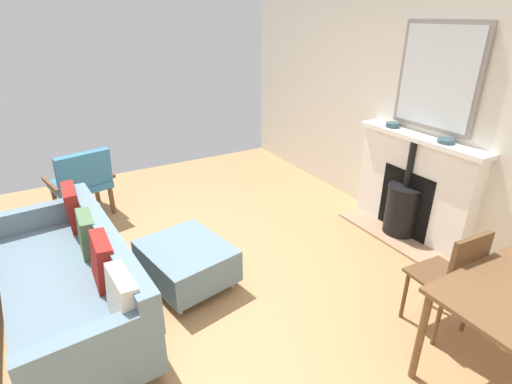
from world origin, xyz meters
name	(u,v)px	position (x,y,z in m)	size (l,w,h in m)	color
ground_plane	(187,284)	(0.00, 0.00, 0.00)	(5.31, 6.17, 0.01)	#A87A4C
wall_left	(411,104)	(-2.65, 0.00, 1.37)	(0.12, 6.17, 2.75)	silver
fireplace	(410,192)	(-2.47, 0.33, 0.50)	(0.51, 1.47, 1.13)	#9E7A5B
mirror_over_mantel	(438,77)	(-2.56, 0.33, 1.70)	(0.04, 0.90, 1.02)	gray
mantel_bowl_near	(392,125)	(-2.47, -0.05, 1.15)	(0.14, 0.14, 0.05)	#334C56
mantel_bowl_far	(446,141)	(-2.47, 0.61, 1.15)	(0.15, 0.15, 0.04)	#334C56
sofa	(74,281)	(0.89, -0.04, 0.34)	(0.99, 2.08, 0.81)	#B2B2B7
ottoman	(187,261)	(-0.02, -0.01, 0.24)	(0.80, 0.90, 0.39)	#B2B2B7
armchair_accent	(82,180)	(0.57, -1.85, 0.48)	(0.78, 0.72, 0.86)	brown
dining_chair_near_fireplace	(453,275)	(-1.51, 1.53, 0.53)	(0.42, 0.42, 0.90)	brown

